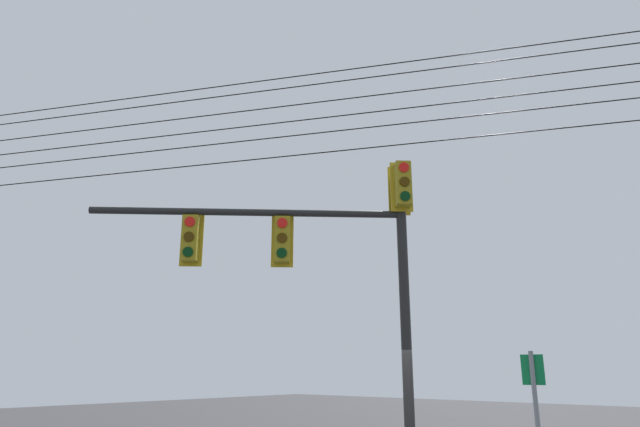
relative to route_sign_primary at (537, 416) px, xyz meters
name	(u,v)px	position (x,y,z in m)	size (l,w,h in m)	color
signal_mast_assembly	(334,246)	(-0.12, 3.64, 3.00)	(4.74, 4.96, 6.23)	black
route_sign_primary	(537,416)	(0.00, 0.00, 0.00)	(0.12, 0.32, 2.41)	slate
overhead_wire_span	(447,95)	(1.31, 1.71, 6.24)	(10.94, 20.68, 2.40)	black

